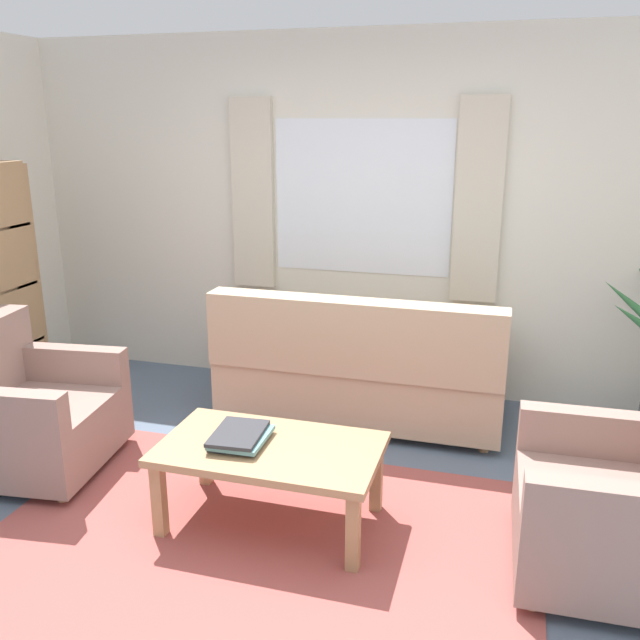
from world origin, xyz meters
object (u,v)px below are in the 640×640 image
Objects in this scene: coffee_table at (270,456)px; book_stack_on_table at (239,437)px; couch at (360,370)px; armchair_left at (26,412)px; armchair_right at (626,506)px.

book_stack_on_table is at bearing -174.44° from coffee_table.
coffee_table is 3.17× the size of book_stack_on_table.
couch is 1.40m from book_stack_on_table.
couch is at bearing 83.41° from coffee_table.
armchair_right is at bearing -98.69° from armchair_left.
couch is 5.47× the size of book_stack_on_table.
armchair_right reaches higher than book_stack_on_table.
armchair_left is 0.85× the size of coffee_table.
coffee_table is (-0.15, -1.34, 0.01)m from couch.
couch is 2.10m from armchair_left.
couch is 1.73× the size of coffee_table.
book_stack_on_table is at bearing 77.03° from couch.
armchair_right is at bearing 1.96° from book_stack_on_table.
armchair_left is at bearing 34.27° from couch.
armchair_left is at bearing 174.24° from coffee_table.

